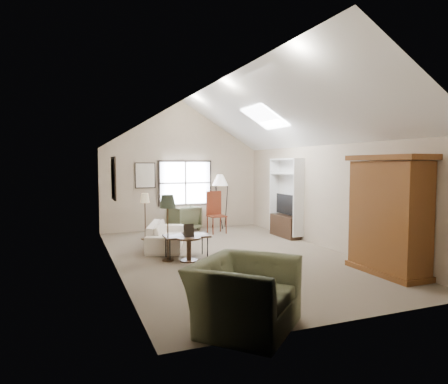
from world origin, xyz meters
name	(u,v)px	position (x,y,z in m)	size (l,w,h in m)	color
room_shell	(231,110)	(0.00, 0.00, 3.21)	(5.01, 8.01, 4.00)	#736452
window	(185,183)	(0.10, 3.96, 1.45)	(1.72, 0.08, 1.42)	black
skylight	(265,117)	(1.30, 0.90, 3.22)	(0.80, 1.20, 0.52)	white
wall_art	(131,177)	(-1.88, 1.94, 1.73)	(1.97, 3.71, 0.88)	black
armoire	(389,215)	(2.18, -2.40, 1.10)	(0.60, 1.50, 2.20)	brown
tv_alcove	(286,196)	(2.34, 1.60, 1.15)	(0.32, 1.30, 2.10)	white
media_console	(285,226)	(2.32, 1.60, 0.30)	(0.34, 1.18, 0.60)	#382316
tv_panel	(285,204)	(2.32, 1.60, 0.92)	(0.05, 0.90, 0.55)	black
sofa	(166,235)	(-1.11, 1.46, 0.30)	(2.04, 0.80, 0.60)	silver
armchair_near	(244,295)	(-1.35, -3.69, 0.42)	(1.30, 1.13, 0.84)	#626647
armchair_far	(184,218)	(-0.02, 3.70, 0.38)	(0.81, 0.83, 0.75)	#596043
coffee_table	(187,246)	(-0.96, 0.19, 0.25)	(0.97, 0.54, 0.50)	#382317
bowl	(187,234)	(-0.96, 0.19, 0.52)	(0.23, 0.23, 0.06)	#382617
side_table	(189,249)	(-1.01, -0.14, 0.26)	(0.51, 0.51, 0.51)	#392917
side_chair	(217,212)	(0.74, 2.86, 0.62)	(0.48, 0.48, 1.24)	maroon
tripod_lamp	(220,201)	(1.17, 3.70, 0.87)	(0.50, 0.50, 1.74)	white
dark_lamp	(168,227)	(-1.41, 0.06, 0.71)	(0.34, 0.34, 1.42)	#242A1D
tan_lamp	(145,216)	(-1.41, 2.66, 0.64)	(0.26, 0.26, 1.28)	tan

